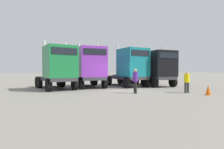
% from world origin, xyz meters
% --- Properties ---
extents(ground, '(200.00, 200.00, 0.00)m').
position_xyz_m(ground, '(0.00, 0.00, 0.00)').
color(ground, gray).
extents(semi_truck_green, '(3.70, 6.19, 4.37)m').
position_xyz_m(semi_truck_green, '(-4.90, 2.83, 1.98)').
color(semi_truck_green, '#333338').
rests_on(semi_truck_green, ground).
extents(semi_truck_purple, '(2.58, 5.82, 4.48)m').
position_xyz_m(semi_truck_purple, '(-1.85, 3.55, 2.04)').
color(semi_truck_purple, '#333338').
rests_on(semi_truck_purple, ground).
extents(semi_truck_teal, '(3.35, 6.42, 4.46)m').
position_xyz_m(semi_truck_teal, '(2.23, 3.24, 2.03)').
color(semi_truck_teal, '#333338').
rests_on(semi_truck_teal, ground).
extents(semi_truck_black, '(2.60, 6.38, 4.27)m').
position_xyz_m(semi_truck_black, '(5.24, 2.71, 1.88)').
color(semi_truck_black, '#333338').
rests_on(semi_truck_black, ground).
extents(visitor_in_hivis, '(0.46, 0.45, 1.63)m').
position_xyz_m(visitor_in_hivis, '(4.07, -2.85, 0.94)').
color(visitor_in_hivis, '#303030').
rests_on(visitor_in_hivis, ground).
extents(visitor_with_camera, '(0.47, 0.47, 1.82)m').
position_xyz_m(visitor_with_camera, '(0.28, -1.77, 1.06)').
color(visitor_with_camera, black).
rests_on(visitor_with_camera, ground).
extents(traffic_cone_near, '(0.36, 0.36, 0.71)m').
position_xyz_m(traffic_cone_near, '(4.60, -4.32, 0.36)').
color(traffic_cone_near, '#F2590C').
rests_on(traffic_cone_near, ground).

